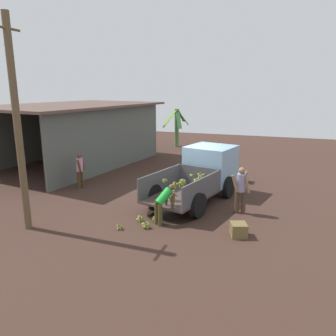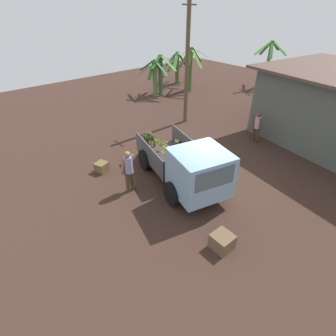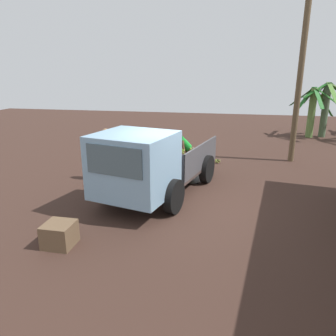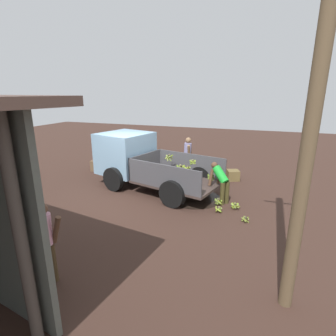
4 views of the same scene
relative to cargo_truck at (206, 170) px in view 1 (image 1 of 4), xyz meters
The scene contains 15 objects.
ground 1.41m from the cargo_truck, 102.84° to the left, with size 36.00×36.00×0.00m, color #3B261F.
mud_patch_0 2.74m from the cargo_truck, 167.15° to the left, with size 1.80×1.80×0.01m, color black.
cargo_truck is the anchor object (origin of this frame).
warehouse_shed 8.85m from the cargo_truck, 67.70° to the left, with size 10.57×7.53×3.36m.
utility_pole 7.05m from the cargo_truck, 138.69° to the left, with size 0.91×0.21×6.26m.
banana_palm_4 11.14m from the cargo_truck, 24.03° to the left, with size 2.54×2.04×2.76m.
person_foreground_visitor 2.28m from the cargo_truck, 135.39° to the right, with size 0.34×0.65×1.65m.
person_worker_loading 3.39m from the cargo_truck, 169.99° to the left, with size 0.72×0.68×1.26m.
person_bystander_near_shed 5.39m from the cargo_truck, 99.84° to the left, with size 0.59×0.31×1.54m.
banana_bunch_on_ground_0 3.56m from the cargo_truck, 165.87° to the left, with size 0.26×0.26×0.23m.
banana_bunch_on_ground_1 4.09m from the cargo_truck, 165.77° to the left, with size 0.28×0.28×0.20m.
banana_bunch_on_ground_2 4.65m from the cargo_truck, 157.86° to the left, with size 0.22×0.22×0.17m.
banana_bunch_on_ground_3 3.81m from the cargo_truck, 158.20° to the left, with size 0.22×0.22×0.19m.
wooden_crate_0 4.00m from the cargo_truck, 152.52° to the right, with size 0.45×0.45×0.40m, color brown.
wooden_crate_1 2.71m from the cargo_truck, 25.24° to the right, with size 0.57×0.57×0.48m, color brown.
Camera 1 is at (-12.30, -3.74, 4.25)m, focal length 35.00 mm.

